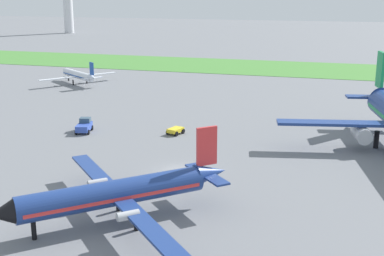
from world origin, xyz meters
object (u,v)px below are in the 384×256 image
at_px(airplane_taxiing_turboprop, 79,75).
at_px(baggage_cart_by_runway, 175,130).
at_px(airplane_foreground_turboprop, 118,192).
at_px(pushback_tug_midfield, 84,126).

relative_size(airplane_taxiing_turboprop, baggage_cart_by_runway, 5.57).
bearing_deg(airplane_foreground_turboprop, baggage_cart_by_runway, -125.34).
distance_m(airplane_foreground_turboprop, pushback_tug_midfield, 32.00).
bearing_deg(airplane_taxiing_turboprop, baggage_cart_by_runway, 170.76).
bearing_deg(airplane_foreground_turboprop, airplane_taxiing_turboprop, -102.59).
height_order(pushback_tug_midfield, baggage_cart_by_runway, pushback_tug_midfield).
relative_size(airplane_foreground_turboprop, pushback_tug_midfield, 5.05).
height_order(airplane_taxiing_turboprop, baggage_cart_by_runway, airplane_taxiing_turboprop).
distance_m(airplane_taxiing_turboprop, pushback_tug_midfield, 40.94).
distance_m(pushback_tug_midfield, baggage_cart_by_runway, 13.50).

